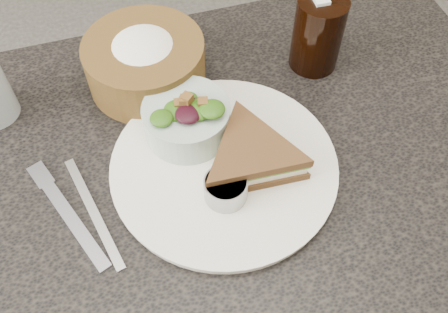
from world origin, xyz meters
TOP-DOWN VIEW (x-y plane):
  - dining_table at (0.00, 0.00)m, footprint 1.00×0.70m
  - dinner_plate at (0.03, 0.02)m, footprint 0.30×0.30m
  - sandwich at (0.07, 0.01)m, footprint 0.17×0.17m
  - salad_bowl at (-0.00, 0.09)m, footprint 0.13×0.13m
  - dressing_ramekin at (0.02, -0.03)m, footprint 0.06×0.06m
  - orange_wedge at (0.04, 0.07)m, footprint 0.09×0.09m
  - fork at (-0.18, 0.00)m, footprint 0.08×0.17m
  - knife at (-0.15, 0.01)m, footprint 0.05×0.18m
  - bread_basket at (-0.03, 0.22)m, footprint 0.20×0.20m
  - cola_glass at (0.23, 0.18)m, footprint 0.10×0.10m

SIDE VIEW (x-z plane):
  - dining_table at x=0.00m, z-range 0.00..0.75m
  - knife at x=-0.15m, z-range 0.75..0.75m
  - fork at x=-0.18m, z-range 0.75..0.75m
  - dinner_plate at x=0.03m, z-range 0.75..0.76m
  - orange_wedge at x=0.04m, z-range 0.76..0.79m
  - dressing_ramekin at x=0.02m, z-range 0.76..0.80m
  - sandwich at x=0.07m, z-range 0.76..0.81m
  - salad_bowl at x=0.00m, z-range 0.76..0.83m
  - bread_basket at x=-0.03m, z-range 0.75..0.85m
  - cola_glass at x=0.23m, z-range 0.75..0.88m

